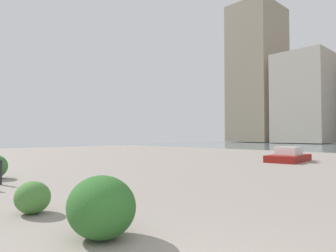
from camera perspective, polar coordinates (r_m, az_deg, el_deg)
name	(u,v)px	position (r m, az deg, el deg)	size (l,w,h in m)	color
building_annex	(304,99)	(67.60, 24.76, 4.82)	(10.18, 10.58, 18.20)	#B2A899
building_highrise	(257,74)	(77.22, 16.83, 9.47)	(10.38, 12.96, 32.99)	gray
bollard_mid	(0,171)	(10.34, -29.60, -7.61)	(0.13, 0.13, 0.75)	#232328
shrub_low	(33,197)	(6.33, -24.60, -12.37)	(0.72, 0.64, 0.61)	#477F38
shrub_round	(101,207)	(4.52, -12.71, -14.95)	(1.06, 0.96, 0.90)	#2D6628
boat	(288,158)	(18.22, 22.16, -5.67)	(1.95, 3.47, 0.95)	maroon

